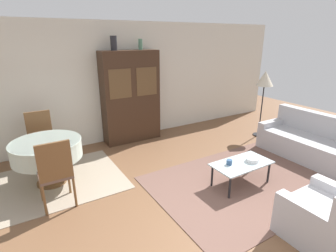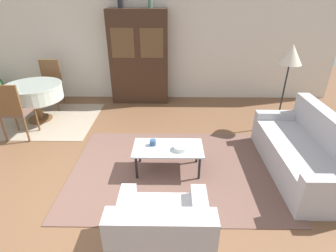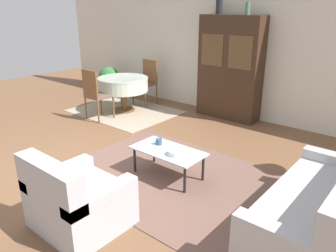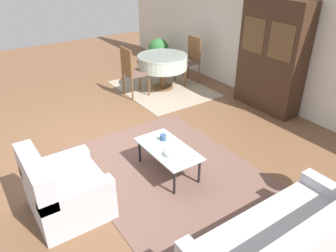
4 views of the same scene
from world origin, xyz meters
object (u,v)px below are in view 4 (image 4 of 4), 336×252
object	(u,v)px
coffee_table	(168,151)
dining_chair_far	(190,57)
bowl	(172,153)
dining_chair_near	(131,69)
potted_plant	(158,51)
dining_table	(162,62)
armchair	(64,191)
display_cabinet	(272,56)
cup	(163,137)
couch	(286,249)

from	to	relation	value
coffee_table	dining_chair_far	world-z (taller)	dining_chair_far
dining_chair_far	bowl	size ratio (longest dim) A/B	4.99
dining_chair_near	potted_plant	distance (m)	2.17
dining_table	dining_chair_near	distance (m)	0.78
dining_table	bowl	distance (m)	3.38
armchair	display_cabinet	bearing A→B (deg)	98.86
dining_table	dining_chair_near	size ratio (longest dim) A/B	1.05
cup	bowl	distance (m)	0.42
armchair	cup	size ratio (longest dim) A/B	9.79
potted_plant	armchair	bearing A→B (deg)	-44.12
coffee_table	bowl	bearing A→B (deg)	-16.26
bowl	dining_chair_near	bearing A→B (deg)	161.37
dining_table	potted_plant	size ratio (longest dim) A/B	1.52
couch	dining_chair_far	world-z (taller)	dining_chair_far
couch	display_cabinet	xyz separation A→B (m)	(-2.70, 2.82, 0.73)
coffee_table	bowl	world-z (taller)	bowl
dining_chair_far	cup	distance (m)	3.46
dining_chair_far	cup	xyz separation A→B (m)	(2.48, -2.41, -0.15)
coffee_table	cup	world-z (taller)	cup
display_cabinet	cup	distance (m)	2.87
display_cabinet	dining_chair_near	bearing A→B (deg)	-136.30
armchair	coffee_table	distance (m)	1.47
dining_table	bowl	world-z (taller)	dining_table
display_cabinet	potted_plant	distance (m)	3.52
bowl	dining_table	bearing A→B (deg)	148.76
bowl	dining_chair_far	bearing A→B (deg)	138.79
armchair	dining_table	size ratio (longest dim) A/B	0.82
cup	potted_plant	distance (m)	4.63
armchair	dining_chair_near	world-z (taller)	dining_chair_near
couch	display_cabinet	size ratio (longest dim) A/B	0.93
dining_chair_near	potted_plant	size ratio (longest dim) A/B	1.44
display_cabinet	bowl	distance (m)	3.08
dining_chair_far	bowl	bearing A→B (deg)	138.79
dining_chair_near	dining_chair_far	xyz separation A→B (m)	(0.00, 1.55, 0.00)
coffee_table	display_cabinet	bearing A→B (deg)	103.98
coffee_table	potted_plant	distance (m)	4.85
dining_chair_near	cup	bearing A→B (deg)	-19.03
dining_table	potted_plant	world-z (taller)	dining_table
dining_chair_far	display_cabinet	bearing A→B (deg)	-169.91
couch	cup	world-z (taller)	couch
dining_chair_near	bowl	world-z (taller)	dining_chair_near
armchair	bowl	world-z (taller)	armchair
coffee_table	dining_chair_far	size ratio (longest dim) A/B	0.96
couch	armchair	size ratio (longest dim) A/B	2.14
dining_chair_far	potted_plant	bearing A→B (deg)	-1.90
bowl	cup	bearing A→B (deg)	163.90
potted_plant	bowl	bearing A→B (deg)	-30.74
dining_chair_near	potted_plant	world-z (taller)	dining_chair_near
couch	dining_chair_near	xyz separation A→B (m)	(-4.69, 0.91, 0.28)
dining_table	dining_chair_far	distance (m)	0.78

